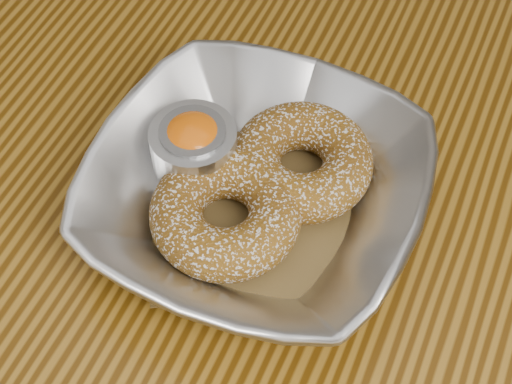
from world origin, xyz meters
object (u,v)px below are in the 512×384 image
at_px(table, 281,269).
at_px(ramekin, 194,150).
at_px(serving_bowl, 256,194).
at_px(donut_back, 302,161).
at_px(donut_front, 226,213).

relative_size(table, ramekin, 19.81).
distance_m(table, serving_bowl, 0.13).
xyz_separation_m(table, donut_back, (0.00, 0.02, 0.13)).
distance_m(donut_front, ramekin, 0.05).
bearing_deg(donut_front, ramekin, 139.14).
xyz_separation_m(donut_back, donut_front, (-0.03, -0.06, 0.00)).
bearing_deg(serving_bowl, donut_front, -118.15).
relative_size(table, serving_bowl, 5.31).
distance_m(serving_bowl, ramekin, 0.05).
bearing_deg(serving_bowl, table, 58.46).
height_order(serving_bowl, donut_front, serving_bowl).
bearing_deg(table, donut_back, 74.26).
bearing_deg(donut_back, table, -105.74).
relative_size(serving_bowl, donut_back, 2.25).
distance_m(table, ramekin, 0.15).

